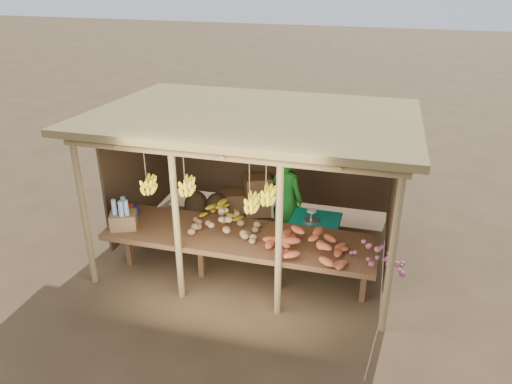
# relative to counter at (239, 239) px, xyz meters

# --- Properties ---
(ground) EXTENTS (60.00, 60.00, 0.00)m
(ground) POSITION_rel_counter_xyz_m (-0.00, 0.95, -0.74)
(ground) COLOR brown
(ground) RESTS_ON ground
(stall_structure) EXTENTS (4.70, 3.50, 2.43)m
(stall_structure) POSITION_rel_counter_xyz_m (-0.03, 0.96, 1.18)
(stall_structure) COLOR #A18453
(stall_structure) RESTS_ON ground
(counter) EXTENTS (3.90, 1.05, 0.80)m
(counter) POSITION_rel_counter_xyz_m (0.00, 0.00, 0.00)
(counter) COLOR brown
(counter) RESTS_ON ground
(potato_heap) EXTENTS (1.16, 0.92, 0.37)m
(potato_heap) POSITION_rel_counter_xyz_m (-0.25, 0.08, 0.25)
(potato_heap) COLOR #9E7B52
(potato_heap) RESTS_ON counter
(sweet_potato_heap) EXTENTS (1.23, 0.91, 0.36)m
(sweet_potato_heap) POSITION_rel_counter_xyz_m (0.99, -0.22, 0.24)
(sweet_potato_heap) COLOR #C75833
(sweet_potato_heap) RESTS_ON counter
(onion_heap) EXTENTS (0.86, 0.69, 0.35)m
(onion_heap) POSITION_rel_counter_xyz_m (1.90, -0.24, 0.24)
(onion_heap) COLOR #B55871
(onion_heap) RESTS_ON counter
(banana_pile) EXTENTS (0.58, 0.36, 0.35)m
(banana_pile) POSITION_rel_counter_xyz_m (-0.43, 0.45, 0.23)
(banana_pile) COLOR yellow
(banana_pile) RESTS_ON counter
(tomato_basin) EXTENTS (0.35, 0.35, 0.19)m
(tomato_basin) POSITION_rel_counter_xyz_m (-1.84, 0.14, 0.14)
(tomato_basin) COLOR navy
(tomato_basin) RESTS_ON counter
(bottle_box) EXTENTS (0.46, 0.41, 0.47)m
(bottle_box) POSITION_rel_counter_xyz_m (-1.70, -0.22, 0.24)
(bottle_box) COLOR olive
(bottle_box) RESTS_ON counter
(vendor) EXTENTS (0.70, 0.60, 1.62)m
(vendor) POSITION_rel_counter_xyz_m (0.42, 1.35, 0.07)
(vendor) COLOR #186F1E
(vendor) RESTS_ON ground
(tarp_crate) EXTENTS (0.78, 0.68, 0.91)m
(tarp_crate) POSITION_rel_counter_xyz_m (0.96, 0.96, -0.37)
(tarp_crate) COLOR brown
(tarp_crate) RESTS_ON ground
(carton_stack) EXTENTS (1.10, 0.53, 0.76)m
(carton_stack) POSITION_rel_counter_xyz_m (-0.46, 2.15, -0.41)
(carton_stack) COLOR olive
(carton_stack) RESTS_ON ground
(burlap_sacks) EXTENTS (0.85, 0.44, 0.60)m
(burlap_sacks) POSITION_rel_counter_xyz_m (-1.17, 1.79, -0.48)
(burlap_sacks) COLOR #4E3824
(burlap_sacks) RESTS_ON ground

